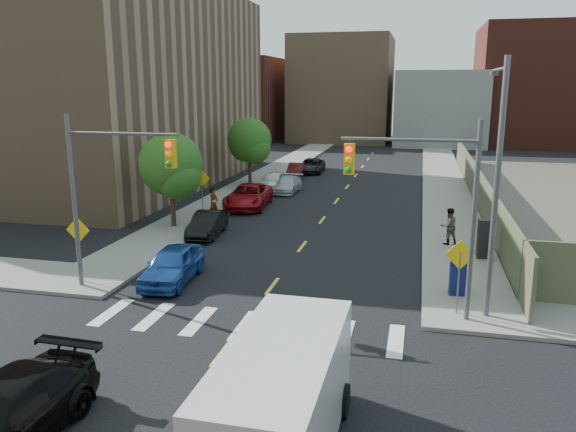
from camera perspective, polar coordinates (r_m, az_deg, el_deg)
The scene contains 30 objects.
ground at distance 16.37m, azimuth -9.13°, elevation -16.52°, with size 160.00×160.00×0.00m, color black.
sidewalk_nw at distance 56.77m, azimuth -0.51°, elevation 5.03°, with size 3.50×73.00×0.15m, color gray.
sidewalk_ne at distance 55.21m, azimuth 15.36°, elevation 4.33°, with size 3.50×73.00×0.15m, color gray.
fence_north at distance 41.83m, azimuth 18.54°, elevation 3.07°, with size 0.12×44.00×2.50m, color #5B6043.
building_nw at distance 51.19m, azimuth -19.89°, elevation 12.29°, with size 22.00×30.00×16.00m, color #8C6B4C.
bg_bldg_west at distance 87.59m, azimuth -5.24°, elevation 11.71°, with size 14.00×18.00×12.00m, color #592319.
bg_bldg_midwest at distance 85.88m, azimuth 5.61°, elevation 12.68°, with size 14.00×16.00×15.00m, color #8C6B4C.
bg_bldg_center at distance 83.18m, azimuth 15.15°, elevation 10.56°, with size 12.00×16.00×10.00m, color gray.
bg_bldg_east at distance 86.65m, azimuth 24.72°, elevation 11.91°, with size 18.00×18.00×16.00m, color #592319.
signal_nw at distance 22.63m, azimuth -17.89°, elevation 3.52°, with size 4.59×0.30×7.00m.
signal_ne at distance 19.41m, azimuth 14.06°, elevation 2.26°, with size 4.59×0.30×7.00m.
streetlight_ne at distance 20.35m, azimuth 20.41°, elevation 4.30°, with size 0.25×3.70×9.00m.
warn_sign_nw at distance 24.52m, azimuth -20.52°, elevation -2.04°, with size 1.06×0.06×2.83m.
warn_sign_ne at distance 20.56m, azimuth 17.05°, elevation -4.61°, with size 1.06×0.06×2.83m.
warn_sign_midwest at distance 36.23m, azimuth -8.73°, elevation 3.33°, with size 1.06×0.06×2.83m.
tree_west_near at distance 32.50m, azimuth -11.75°, elevation 4.75°, with size 3.66×3.64×5.52m.
tree_west_far at distance 46.42m, azimuth -3.93°, elevation 7.42°, with size 3.66×3.64×5.52m.
parked_car_blue at distance 24.03m, azimuth -11.66°, elevation -4.86°, with size 1.76×4.39×1.49m, color #1B4697.
parked_car_black at distance 31.01m, azimuth -8.19°, elevation -0.81°, with size 1.40×4.01×1.32m, color black.
parked_car_red at distance 37.98m, azimuth -4.05°, elevation 2.03°, with size 2.57×5.58×1.55m, color maroon.
parked_car_silver at distance 43.29m, azimuth -0.08°, elevation 3.22°, with size 1.72×4.23×1.23m, color #AEB1B6.
parked_car_white at distance 44.30m, azimuth -1.49°, elevation 3.59°, with size 1.73×4.30×1.46m, color white.
parked_car_maroon at distance 50.36m, azimuth 0.83°, elevation 4.64°, with size 1.35×3.87×1.28m, color #400D0C.
parked_car_grey at distance 53.40m, azimuth 2.40°, elevation 5.14°, with size 2.18×4.72×1.31m, color black.
black_sedan at distance 14.81m, azimuth -27.21°, elevation -17.83°, with size 2.20×5.41×1.57m, color black.
cargo_van at distance 12.96m, azimuth -0.49°, elevation -17.70°, with size 2.49×5.88×2.68m.
mailbox at distance 22.72m, azimuth 16.90°, elevation -5.86°, with size 0.65×0.51×1.52m.
payphone at distance 27.73m, azimuth 19.25°, elevation -2.21°, with size 0.55×0.45×1.85m, color black.
pedestrian_west at distance 34.06m, azimuth -7.56°, elevation 1.25°, with size 0.71×0.46×1.94m, color gray.
pedestrian_east at distance 29.63m, azimuth 16.02°, elevation -1.00°, with size 0.91×0.71×1.88m, color gray.
Camera 1 is at (5.64, -13.09, 8.05)m, focal length 35.00 mm.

